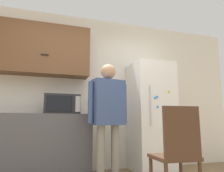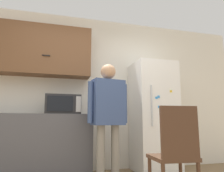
# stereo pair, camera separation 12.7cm
# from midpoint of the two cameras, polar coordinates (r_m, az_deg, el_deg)

# --- Properties ---
(back_wall) EXTENTS (6.00, 0.06, 2.70)m
(back_wall) POSITION_cam_midpoint_polar(r_m,az_deg,el_deg) (3.89, -7.97, -1.18)
(back_wall) COLOR silver
(back_wall) RESTS_ON ground_plane
(counter) EXTENTS (2.20, 0.61, 0.91)m
(counter) POSITION_cam_midpoint_polar(r_m,az_deg,el_deg) (3.50, -25.89, -14.07)
(counter) COLOR #4C4C51
(counter) RESTS_ON ground_plane
(upper_cabinets) EXTENTS (2.20, 0.33, 0.83)m
(upper_cabinets) POSITION_cam_midpoint_polar(r_m,az_deg,el_deg) (3.82, -23.92, 9.13)
(upper_cabinets) COLOR brown
(microwave) EXTENTS (0.51, 0.38, 0.28)m
(microwave) POSITION_cam_midpoint_polar(r_m,az_deg,el_deg) (3.37, -14.10, -4.72)
(microwave) COLOR #232326
(microwave) RESTS_ON counter
(person) EXTENTS (0.59, 0.29, 1.61)m
(person) POSITION_cam_midpoint_polar(r_m,az_deg,el_deg) (3.03, -2.24, -5.95)
(person) COLOR gray
(person) RESTS_ON ground_plane
(refrigerator) EXTENTS (0.69, 0.67, 1.82)m
(refrigerator) POSITION_cam_midpoint_polar(r_m,az_deg,el_deg) (3.85, 9.34, -7.63)
(refrigerator) COLOR white
(refrigerator) RESTS_ON ground_plane
(chair) EXTENTS (0.47, 0.47, 0.96)m
(chair) POSITION_cam_midpoint_polar(r_m,az_deg,el_deg) (2.49, 15.24, -15.59)
(chair) COLOR #472D1E
(chair) RESTS_ON ground_plane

